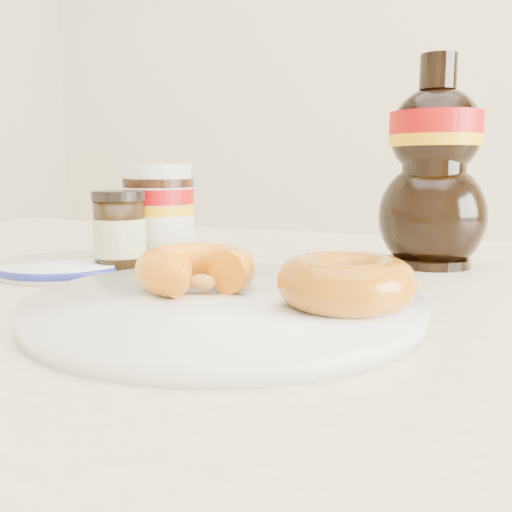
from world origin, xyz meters
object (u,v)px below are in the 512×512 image
at_px(plate, 226,305).
at_px(nutella_jar, 159,210).
at_px(donut_whole, 346,282).
at_px(blue_rim_saucer, 65,266).
at_px(dining_table, 238,391).
at_px(syrup_bottle, 434,163).
at_px(dark_jar, 120,234).
at_px(donut_bitten, 196,269).

distance_m(plate, nutella_jar, 0.24).
bearing_deg(donut_whole, blue_rim_saucer, 168.15).
xyz_separation_m(dining_table, plate, (0.02, -0.06, 0.09)).
bearing_deg(donut_whole, plate, -174.84).
relative_size(syrup_bottle, blue_rim_saucer, 1.67).
bearing_deg(blue_rim_saucer, dark_jar, 20.34).
xyz_separation_m(donut_whole, syrup_bottle, (0.01, 0.26, 0.08)).
xyz_separation_m(plate, blue_rim_saucer, (-0.22, 0.07, -0.00)).
xyz_separation_m(donut_bitten, syrup_bottle, (0.13, 0.26, 0.08)).
relative_size(donut_whole, syrup_bottle, 0.42).
relative_size(donut_bitten, blue_rim_saucer, 0.69).
xyz_separation_m(donut_bitten, donut_whole, (0.11, -0.00, 0.00)).
distance_m(plate, donut_bitten, 0.04).
distance_m(plate, donut_whole, 0.09).
distance_m(syrup_bottle, dark_jar, 0.33).
xyz_separation_m(dining_table, donut_whole, (0.11, -0.05, 0.11)).
bearing_deg(syrup_bottle, plate, -110.01).
distance_m(syrup_bottle, blue_rim_saucer, 0.39).
height_order(dark_jar, blue_rim_saucer, dark_jar).
bearing_deg(donut_whole, dining_table, 153.49).
distance_m(plate, syrup_bottle, 0.30).
relative_size(donut_bitten, nutella_jar, 0.84).
xyz_separation_m(dark_jar, blue_rim_saucer, (-0.05, -0.02, -0.03)).
bearing_deg(nutella_jar, plate, -43.79).
bearing_deg(syrup_bottle, nutella_jar, -157.55).
xyz_separation_m(plate, donut_whole, (0.08, 0.01, 0.02)).
xyz_separation_m(nutella_jar, blue_rim_saucer, (-0.05, -0.09, -0.05)).
relative_size(dining_table, syrup_bottle, 6.51).
distance_m(dining_table, donut_whole, 0.16).
relative_size(nutella_jar, syrup_bottle, 0.49).
xyz_separation_m(syrup_bottle, dark_jar, (-0.26, -0.18, -0.07)).
relative_size(nutella_jar, dark_jar, 1.31).
distance_m(nutella_jar, blue_rim_saucer, 0.11).
bearing_deg(syrup_bottle, dining_table, -119.78).
relative_size(donut_bitten, donut_whole, 0.99).
height_order(donut_bitten, syrup_bottle, syrup_bottle).
height_order(syrup_bottle, blue_rim_saucer, syrup_bottle).
bearing_deg(nutella_jar, syrup_bottle, 22.45).
xyz_separation_m(dining_table, blue_rim_saucer, (-0.20, 0.01, 0.09)).
relative_size(dining_table, donut_bitten, 15.74).
xyz_separation_m(donut_bitten, nutella_jar, (-0.14, 0.15, 0.03)).
height_order(nutella_jar, blue_rim_saucer, nutella_jar).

